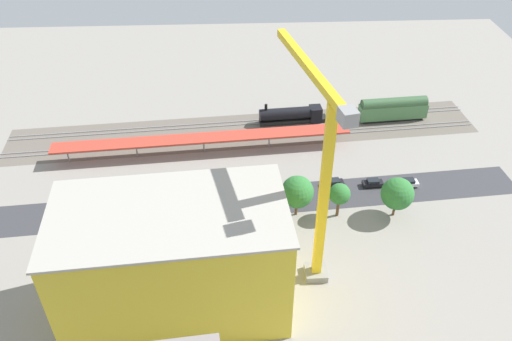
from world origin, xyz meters
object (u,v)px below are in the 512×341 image
construction_building (174,262)px  street_tree_5 (159,200)px  passenger_coach (393,108)px  parked_car_2 (333,183)px  parked_car_5 (216,190)px  parked_car_7 (138,189)px  traffic_light (105,202)px  platform_canopy_near (203,138)px  box_truck_0 (206,226)px  parked_car_0 (408,183)px  tower_crane (319,167)px  street_tree_1 (192,202)px  parked_car_1 (373,183)px  street_tree_2 (297,192)px  parked_car_3 (297,186)px  street_tree_4 (397,194)px  street_tree_0 (340,194)px  street_tree_3 (180,200)px  locomotive (294,115)px  parked_car_6 (178,189)px  parked_car_4 (259,187)px

construction_building → street_tree_5: 19.73m
passenger_coach → parked_car_2: 31.15m
parked_car_5 → parked_car_7: (15.41, -0.92, 0.07)m
street_tree_5 → traffic_light: (10.11, -1.02, -1.08)m
platform_canopy_near → box_truck_0: size_ratio=7.05×
parked_car_0 → tower_crane: 36.20m
platform_canopy_near → passenger_coach: 46.61m
parked_car_2 → street_tree_1: 29.44m
parked_car_1 → parked_car_5: 31.80m
passenger_coach → street_tree_2: bearing=50.8°
parked_car_3 → street_tree_1: bearing=22.1°
passenger_coach → street_tree_4: (8.60, 34.19, 2.07)m
construction_building → street_tree_0: bearing=-150.4°
platform_canopy_near → street_tree_3: size_ratio=9.33×
street_tree_5 → parked_car_3: bearing=-161.5°
platform_canopy_near → street_tree_5: street_tree_5 is taller
locomotive → parked_car_2: locomotive is taller
parked_car_2 → street_tree_0: bearing=85.0°
locomotive → tower_crane: (1.93, 45.87, 18.76)m
tower_crane → street_tree_1: (20.43, -12.19, -16.31)m
tower_crane → street_tree_4: 26.03m
parked_car_6 → traffic_light: size_ratio=0.74×
street_tree_3 → street_tree_4: (-40.00, 0.73, 0.49)m
traffic_light → parked_car_0: bearing=-172.8°
parked_car_1 → parked_car_3: (15.45, 0.05, -0.02)m
construction_building → box_truck_0: construction_building is taller
street_tree_5 → parked_car_1: bearing=-168.0°
parked_car_7 → box_truck_0: 18.60m
parked_car_5 → construction_building: 28.81m
parked_car_7 → street_tree_0: size_ratio=0.60×
parked_car_1 → street_tree_5: 42.80m
street_tree_3 → street_tree_1: bearing=174.2°
platform_canopy_near → parked_car_6: size_ratio=13.13×
street_tree_3 → passenger_coach: bearing=-145.5°
parked_car_4 → parked_car_2: bearing=-178.0°
street_tree_2 → traffic_light: bearing=0.1°
passenger_coach → street_tree_5: street_tree_5 is taller
parked_car_6 → tower_crane: (-23.96, 20.39, 19.91)m
parked_car_2 → street_tree_4: bearing=137.0°
box_truck_0 → street_tree_3: size_ratio=1.32×
parked_car_0 → parked_car_3: parked_car_0 is taller
parked_car_6 → construction_building: (-2.30, 27.52, 8.61)m
street_tree_1 → box_truck_0: bearing=122.7°
parked_car_0 → parked_car_2: parked_car_0 is taller
passenger_coach → parked_car_4: passenger_coach is taller
parked_car_2 → locomotive: bearing=-77.5°
parked_car_5 → tower_crane: size_ratio=0.13×
parked_car_3 → street_tree_3: size_ratio=0.61×
parked_car_2 → parked_car_4: 15.26m
parked_car_4 → parked_car_0: bearing=179.5°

